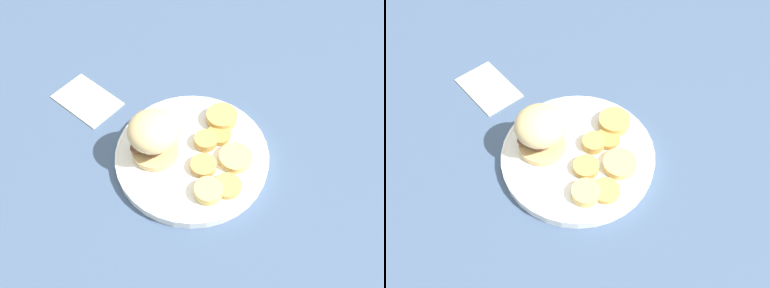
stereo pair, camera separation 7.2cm
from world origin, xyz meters
TOP-DOWN VIEW (x-y plane):
  - ground_plane at (0.00, 0.00)m, footprint 4.00×4.00m
  - dinner_plate at (0.00, 0.00)m, footprint 0.26×0.26m
  - sandwich at (-0.06, -0.00)m, footprint 0.09×0.08m
  - potato_round_0 at (0.02, -0.03)m, footprint 0.04×0.04m
  - potato_round_1 at (0.04, 0.04)m, footprint 0.04×0.04m
  - potato_round_2 at (0.02, 0.02)m, footprint 0.04×0.04m
  - potato_round_3 at (0.03, -0.08)m, footprint 0.04×0.04m
  - potato_round_4 at (0.07, -0.01)m, footprint 0.05×0.05m
  - potato_round_5 at (0.06, -0.06)m, footprint 0.04×0.04m
  - potato_round_6 at (0.05, 0.07)m, footprint 0.05×0.05m
  - napkin at (-0.20, 0.13)m, footprint 0.14×0.13m

SIDE VIEW (x-z plane):
  - ground_plane at x=0.00m, z-range 0.00..0.00m
  - napkin at x=-0.20m, z-range 0.00..0.01m
  - dinner_plate at x=0.00m, z-range 0.00..0.02m
  - potato_round_1 at x=0.04m, z-range 0.02..0.03m
  - potato_round_5 at x=0.06m, z-range 0.02..0.03m
  - potato_round_4 at x=0.07m, z-range 0.02..0.03m
  - potato_round_0 at x=0.02m, z-range 0.02..0.03m
  - potato_round_2 at x=0.02m, z-range 0.02..0.03m
  - potato_round_3 at x=0.03m, z-range 0.02..0.03m
  - potato_round_6 at x=0.05m, z-range 0.02..0.04m
  - sandwich at x=-0.06m, z-range 0.02..0.10m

